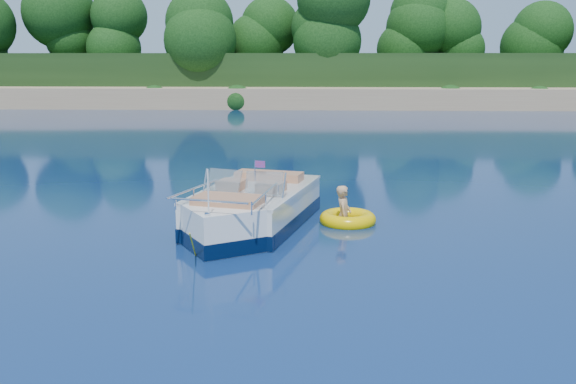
{
  "coord_description": "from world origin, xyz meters",
  "views": [
    {
      "loc": [
        -1.73,
        -11.66,
        3.71
      ],
      "look_at": [
        -2.28,
        1.9,
        0.85
      ],
      "focal_mm": 40.0,
      "sensor_mm": 36.0,
      "label": 1
    }
  ],
  "objects": [
    {
      "name": "ground",
      "position": [
        0.0,
        0.0,
        0.0
      ],
      "size": [
        160.0,
        160.0,
        0.0
      ],
      "primitive_type": "plane",
      "color": "#091C41",
      "rests_on": "ground"
    },
    {
      "name": "shoreline",
      "position": [
        0.0,
        63.77,
        0.98
      ],
      "size": [
        170.0,
        59.0,
        6.0
      ],
      "color": "#A4815F",
      "rests_on": "ground"
    },
    {
      "name": "treeline",
      "position": [
        0.04,
        41.01,
        5.55
      ],
      "size": [
        150.0,
        7.12,
        8.19
      ],
      "color": "black",
      "rests_on": "ground"
    },
    {
      "name": "motorboat",
      "position": [
        -3.13,
        1.95,
        0.37
      ],
      "size": [
        2.95,
        5.69,
        1.93
      ],
      "rotation": [
        0.0,
        0.0,
        -0.25
      ],
      "color": "white",
      "rests_on": "ground"
    },
    {
      "name": "tow_tube",
      "position": [
        -0.94,
        2.56,
        0.09
      ],
      "size": [
        1.52,
        1.52,
        0.34
      ],
      "rotation": [
        0.0,
        0.0,
        -0.2
      ],
      "color": "#FFCA00",
      "rests_on": "ground"
    },
    {
      "name": "boy",
      "position": [
        -1.04,
        2.54,
        0.0
      ],
      "size": [
        0.4,
        0.79,
        1.52
      ],
      "primitive_type": "imported",
      "rotation": [
        0.0,
        -0.17,
        1.5
      ],
      "color": "tan",
      "rests_on": "ground"
    }
  ]
}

